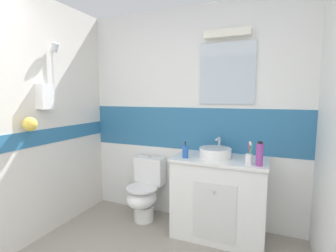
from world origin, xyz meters
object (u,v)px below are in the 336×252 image
Objects in this scene: toothbrush_cup at (249,158)px; soap_dispenser at (185,151)px; sink_basin at (215,152)px; toilet at (145,191)px; shampoo_bottle_tall at (260,154)px.

toothbrush_cup is 1.28× the size of soap_dispenser.
sink_basin is 1.01m from toilet.
soap_dispenser is (-0.63, 0.02, 0.01)m from toothbrush_cup.
toothbrush_cup is (1.19, -0.17, 0.56)m from toilet.
shampoo_bottle_tall is at bearing -1.46° from soap_dispenser.
toothbrush_cup is 0.98× the size of shampoo_bottle_tall.
toothbrush_cup reaches higher than toilet.
sink_basin is at bearing -1.61° from toilet.
toothbrush_cup is (0.35, -0.15, 0.00)m from sink_basin.
toothbrush_cup is at bearing -1.53° from soap_dispenser.
shampoo_bottle_tall reaches higher than sink_basin.
soap_dispenser is at bearing 178.54° from shampoo_bottle_tall.
shampoo_bottle_tall is (0.72, -0.02, 0.04)m from soap_dispenser.
toilet is (-0.85, 0.02, -0.56)m from sink_basin.
toilet is 3.32× the size of shampoo_bottle_tall.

